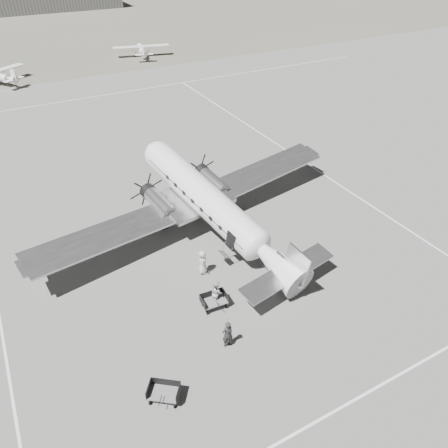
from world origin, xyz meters
The scene contains 12 objects.
ground centered at (0.00, 0.00, 0.00)m, with size 260.00×260.00×0.00m, color slate.
taxi_line_near centered at (0.00, -14.00, 0.01)m, with size 60.00×0.15×0.01m, color silver.
taxi_line_right centered at (12.00, 0.00, 0.01)m, with size 0.15×80.00×0.01m, color silver.
taxi_line_horizon centered at (0.00, 40.00, 0.01)m, with size 90.00×0.15×0.01m, color silver.
grass_infield centered at (0.00, 95.00, 0.00)m, with size 260.00×90.00×0.01m, color #625F52.
dc3_airliner centered at (-2.19, 2.57, 2.63)m, with size 27.64×19.18×5.27m, color silver, non-canonical shape.
light_plane_right centered at (11.81, 57.71, 1.06)m, with size 10.21×8.28×2.12m, color white, non-canonical shape.
baggage_cart_near centered at (-5.70, -4.57, 0.49)m, with size 1.74×1.23×0.98m, color slate, non-canonical shape.
baggage_cart_far centered at (-11.03, -9.20, 0.48)m, with size 1.71×1.20×0.96m, color slate, non-canonical shape.
ground_crew centered at (-6.46, -7.70, 0.95)m, with size 0.69×0.46×1.91m, color #2A2A2A.
ramp_agent centered at (-5.39, -4.32, 0.90)m, with size 0.87×0.68×1.80m, color beige.
passenger centered at (-4.86, -1.23, 0.94)m, with size 0.92×0.60×1.88m, color #BCBCBA.
Camera 1 is at (-14.73, -22.52, 20.46)m, focal length 35.00 mm.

